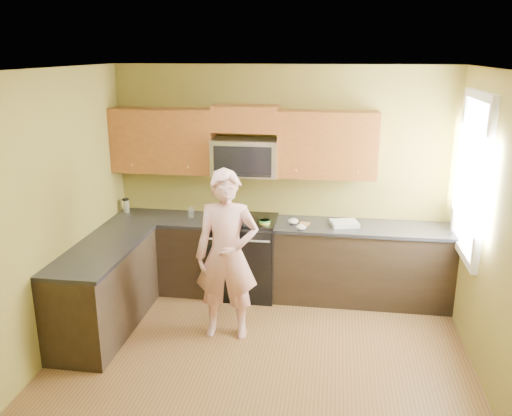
% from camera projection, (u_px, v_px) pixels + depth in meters
% --- Properties ---
extents(floor, '(4.00, 4.00, 0.00)m').
position_uv_depth(floor, '(256.00, 374.00, 4.86)').
color(floor, brown).
rests_on(floor, ground).
extents(ceiling, '(4.00, 4.00, 0.00)m').
position_uv_depth(ceiling, '(257.00, 71.00, 4.09)').
color(ceiling, white).
rests_on(ceiling, ground).
extents(wall_back, '(4.00, 0.00, 4.00)m').
position_uv_depth(wall_back, '(281.00, 180.00, 6.37)').
color(wall_back, olive).
rests_on(wall_back, ground).
extents(wall_front, '(4.00, 0.00, 4.00)m').
position_uv_depth(wall_front, '(196.00, 372.00, 2.58)').
color(wall_front, olive).
rests_on(wall_front, ground).
extents(wall_left, '(0.00, 4.00, 4.00)m').
position_uv_depth(wall_left, '(36.00, 224.00, 4.76)').
color(wall_left, olive).
rests_on(wall_left, ground).
extents(wall_right, '(0.00, 4.00, 4.00)m').
position_uv_depth(wall_right, '(507.00, 248.00, 4.19)').
color(wall_right, olive).
rests_on(wall_right, ground).
extents(cabinet_back_run, '(4.00, 0.60, 0.88)m').
position_uv_depth(cabinet_back_run, '(277.00, 260.00, 6.35)').
color(cabinet_back_run, black).
rests_on(cabinet_back_run, floor).
extents(cabinet_left_run, '(0.60, 1.60, 0.88)m').
position_uv_depth(cabinet_left_run, '(104.00, 290.00, 5.55)').
color(cabinet_left_run, black).
rests_on(cabinet_left_run, floor).
extents(countertop_back, '(4.00, 0.62, 0.04)m').
position_uv_depth(countertop_back, '(278.00, 224.00, 6.20)').
color(countertop_back, black).
rests_on(countertop_back, cabinet_back_run).
extents(countertop_left, '(0.62, 1.60, 0.04)m').
position_uv_depth(countertop_left, '(102.00, 249.00, 5.41)').
color(countertop_left, black).
rests_on(countertop_left, cabinet_left_run).
extents(stove, '(0.76, 0.65, 0.95)m').
position_uv_depth(stove, '(244.00, 256.00, 6.37)').
color(stove, black).
rests_on(stove, floor).
extents(microwave, '(0.76, 0.40, 0.42)m').
position_uv_depth(microwave, '(245.00, 175.00, 6.21)').
color(microwave, silver).
rests_on(microwave, wall_back).
extents(upper_cab_left, '(1.22, 0.33, 0.75)m').
position_uv_depth(upper_cab_left, '(165.00, 171.00, 6.38)').
color(upper_cab_left, brown).
rests_on(upper_cab_left, wall_back).
extents(upper_cab_right, '(1.12, 0.33, 0.75)m').
position_uv_depth(upper_cab_right, '(326.00, 177.00, 6.11)').
color(upper_cab_right, brown).
rests_on(upper_cab_right, wall_back).
extents(upper_cab_over_mw, '(0.76, 0.33, 0.30)m').
position_uv_depth(upper_cab_over_mw, '(246.00, 119.00, 6.05)').
color(upper_cab_over_mw, brown).
rests_on(upper_cab_over_mw, wall_back).
extents(window, '(0.06, 1.06, 1.66)m').
position_uv_depth(window, '(472.00, 177.00, 5.24)').
color(window, white).
rests_on(window, wall_right).
extents(woman, '(0.67, 0.47, 1.75)m').
position_uv_depth(woman, '(227.00, 255.00, 5.32)').
color(woman, '#E97477').
rests_on(woman, floor).
extents(frying_pan, '(0.27, 0.47, 0.06)m').
position_uv_depth(frying_pan, '(238.00, 222.00, 6.11)').
color(frying_pan, black).
rests_on(frying_pan, stove).
extents(butter_tub, '(0.14, 0.14, 0.09)m').
position_uv_depth(butter_tub, '(265.00, 226.00, 6.07)').
color(butter_tub, '#F6ED40').
rests_on(butter_tub, countertop_back).
extents(toast_slice, '(0.13, 0.13, 0.01)m').
position_uv_depth(toast_slice, '(305.00, 224.00, 6.11)').
color(toast_slice, '#B27F47').
rests_on(toast_slice, countertop_back).
extents(napkin_a, '(0.13, 0.14, 0.06)m').
position_uv_depth(napkin_a, '(301.00, 227.00, 5.93)').
color(napkin_a, silver).
rests_on(napkin_a, countertop_back).
extents(napkin_b, '(0.14, 0.15, 0.07)m').
position_uv_depth(napkin_b, '(293.00, 221.00, 6.13)').
color(napkin_b, silver).
rests_on(napkin_b, countertop_back).
extents(dish_towel, '(0.35, 0.31, 0.05)m').
position_uv_depth(dish_towel, '(344.00, 223.00, 6.08)').
color(dish_towel, white).
rests_on(dish_towel, countertop_back).
extents(travel_mug, '(0.09, 0.09, 0.18)m').
position_uv_depth(travel_mug, '(126.00, 212.00, 6.57)').
color(travel_mug, silver).
rests_on(travel_mug, countertop_back).
extents(glass_b, '(0.08, 0.08, 0.12)m').
position_uv_depth(glass_b, '(191.00, 212.00, 6.37)').
color(glass_b, silver).
rests_on(glass_b, countertop_back).
extents(glass_c, '(0.07, 0.07, 0.12)m').
position_uv_depth(glass_c, '(214.00, 213.00, 6.36)').
color(glass_c, silver).
rests_on(glass_c, countertop_back).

